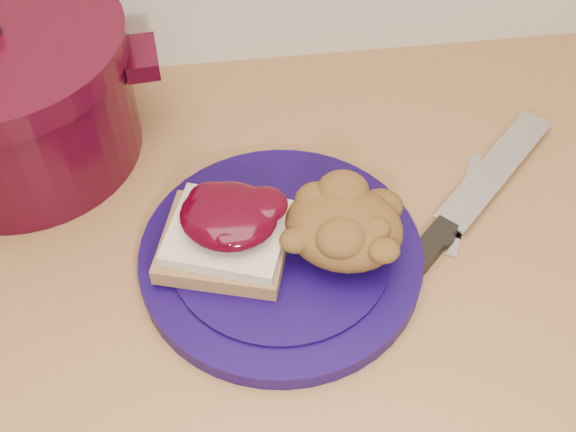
{
  "coord_description": "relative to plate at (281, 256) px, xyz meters",
  "views": [
    {
      "loc": [
        -0.01,
        1.01,
        1.51
      ],
      "look_at": [
        0.05,
        1.48,
        0.95
      ],
      "focal_mm": 45.0,
      "sensor_mm": 36.0,
      "label": 1
    }
  ],
  "objects": [
    {
      "name": "chef_knife",
      "position": [
        0.17,
        0.0,
        0.0
      ],
      "size": [
        0.27,
        0.26,
        0.02
      ],
      "rotation": [
        0.0,
        0.0,
        0.77
      ],
      "color": "black",
      "rests_on": "wood_countertop"
    },
    {
      "name": "butter_knife",
      "position": [
        0.21,
        0.05,
        -0.01
      ],
      "size": [
        0.08,
        0.15,
        0.0
      ],
      "primitive_type": "cube",
      "rotation": [
        0.0,
        0.0,
        1.11
      ],
      "color": "silver",
      "rests_on": "wood_countertop"
    },
    {
      "name": "plate",
      "position": [
        0.0,
        0.0,
        0.0
      ],
      "size": [
        0.38,
        0.38,
        0.02
      ],
      "primitive_type": "cylinder",
      "rotation": [
        0.0,
        0.0,
        -0.4
      ],
      "color": "#10043D",
      "rests_on": "wood_countertop"
    },
    {
      "name": "sandwich",
      "position": [
        -0.05,
        0.01,
        0.04
      ],
      "size": [
        0.15,
        0.14,
        0.06
      ],
      "rotation": [
        0.0,
        0.0,
        -0.4
      ],
      "color": "olive",
      "rests_on": "plate"
    },
    {
      "name": "stuffing_mound",
      "position": [
        0.06,
        -0.0,
        0.04
      ],
      "size": [
        0.15,
        0.14,
        0.06
      ],
      "primitive_type": "ellipsoid",
      "rotation": [
        0.0,
        0.0,
        -0.4
      ],
      "color": "brown",
      "rests_on": "plate"
    },
    {
      "name": "dutch_oven",
      "position": [
        -0.28,
        0.21,
        0.07
      ],
      "size": [
        0.34,
        0.31,
        0.18
      ],
      "rotation": [
        0.0,
        0.0,
        0.08
      ],
      "color": "#380513",
      "rests_on": "wood_countertop"
    },
    {
      "name": "base_cabinet",
      "position": [
        -0.04,
        0.04,
        -0.48
      ],
      "size": [
        4.0,
        0.6,
        0.86
      ],
      "primitive_type": "cube",
      "color": "beige",
      "rests_on": "floor"
    }
  ]
}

